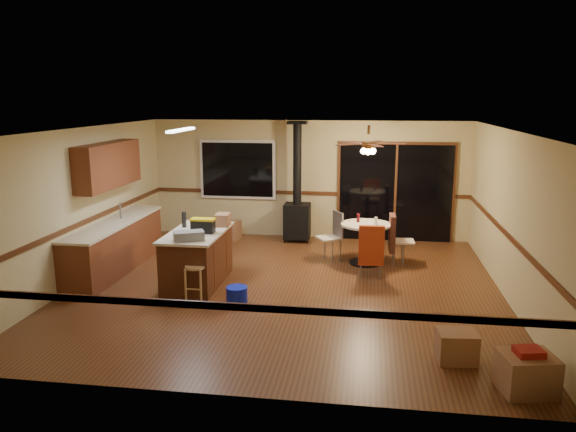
% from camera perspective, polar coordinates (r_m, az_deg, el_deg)
% --- Properties ---
extents(floor, '(7.00, 7.00, 0.00)m').
position_cam_1_polar(floor, '(9.41, -0.27, -7.25)').
color(floor, '#532D17').
rests_on(floor, ground).
extents(ceiling, '(7.00, 7.00, 0.00)m').
position_cam_1_polar(ceiling, '(8.89, -0.28, 8.77)').
color(ceiling, silver).
rests_on(ceiling, ground).
extents(wall_back, '(7.00, 0.00, 7.00)m').
position_cam_1_polar(wall_back, '(12.48, 2.12, 3.72)').
color(wall_back, tan).
rests_on(wall_back, ground).
extents(wall_front, '(7.00, 0.00, 7.00)m').
position_cam_1_polar(wall_front, '(5.73, -5.51, -6.42)').
color(wall_front, tan).
rests_on(wall_front, ground).
extents(wall_left, '(0.00, 7.00, 7.00)m').
position_cam_1_polar(wall_left, '(10.18, -20.16, 1.07)').
color(wall_left, tan).
rests_on(wall_left, ground).
extents(wall_right, '(0.00, 7.00, 7.00)m').
position_cam_1_polar(wall_right, '(9.22, 21.77, -0.13)').
color(wall_right, tan).
rests_on(wall_right, ground).
extents(chair_rail, '(7.00, 7.00, 0.08)m').
position_cam_1_polar(chair_rail, '(9.12, -0.27, -1.31)').
color(chair_rail, '#4B2612').
rests_on(chair_rail, ground).
extents(window, '(1.72, 0.10, 1.32)m').
position_cam_1_polar(window, '(12.67, -5.13, 4.72)').
color(window, black).
rests_on(window, ground).
extents(sliding_door, '(2.52, 0.10, 2.10)m').
position_cam_1_polar(sliding_door, '(12.41, 10.85, 2.30)').
color(sliding_door, black).
rests_on(sliding_door, ground).
extents(lower_cabinets, '(0.60, 3.00, 0.86)m').
position_cam_1_polar(lower_cabinets, '(10.66, -17.14, -3.04)').
color(lower_cabinets, brown).
rests_on(lower_cabinets, ground).
extents(countertop, '(0.64, 3.04, 0.04)m').
position_cam_1_polar(countertop, '(10.56, -17.29, -0.68)').
color(countertop, beige).
rests_on(countertop, lower_cabinets).
extents(upper_cabinets, '(0.35, 2.00, 0.80)m').
position_cam_1_polar(upper_cabinets, '(10.62, -17.78, 4.95)').
color(upper_cabinets, brown).
rests_on(upper_cabinets, ground).
extents(kitchen_island, '(0.88, 1.68, 0.90)m').
position_cam_1_polar(kitchen_island, '(9.60, -9.19, -4.17)').
color(kitchen_island, '#431F10').
rests_on(kitchen_island, ground).
extents(wood_stove, '(0.55, 0.50, 2.52)m').
position_cam_1_polar(wood_stove, '(12.16, 0.93, 0.78)').
color(wood_stove, black).
rests_on(wood_stove, ground).
extents(ceiling_fan, '(0.24, 0.24, 0.55)m').
position_cam_1_polar(ceiling_fan, '(10.37, 8.16, 6.98)').
color(ceiling_fan, brown).
rests_on(ceiling_fan, ceiling).
extents(fluorescent_strip, '(0.10, 1.20, 0.04)m').
position_cam_1_polar(fluorescent_strip, '(9.61, -10.80, 8.57)').
color(fluorescent_strip, white).
rests_on(fluorescent_strip, ceiling).
extents(toolbox_grey, '(0.53, 0.43, 0.15)m').
position_cam_1_polar(toolbox_grey, '(8.92, -10.06, -1.99)').
color(toolbox_grey, slate).
rests_on(toolbox_grey, kitchen_island).
extents(toolbox_black, '(0.38, 0.20, 0.21)m').
position_cam_1_polar(toolbox_black, '(9.38, -8.63, -1.06)').
color(toolbox_black, black).
rests_on(toolbox_black, kitchen_island).
extents(toolbox_yellow_lid, '(0.40, 0.21, 0.03)m').
position_cam_1_polar(toolbox_yellow_lid, '(9.35, -8.65, -0.34)').
color(toolbox_yellow_lid, gold).
rests_on(toolbox_yellow_lid, toolbox_black).
extents(box_on_island, '(0.25, 0.33, 0.21)m').
position_cam_1_polar(box_on_island, '(9.84, -6.65, -0.37)').
color(box_on_island, brown).
rests_on(box_on_island, kitchen_island).
extents(bottle_dark, '(0.10, 0.10, 0.27)m').
position_cam_1_polar(bottle_dark, '(9.81, -10.51, -0.35)').
color(bottle_dark, black).
rests_on(bottle_dark, kitchen_island).
extents(bottle_pink, '(0.08, 0.08, 0.24)m').
position_cam_1_polar(bottle_pink, '(9.46, -8.59, -0.85)').
color(bottle_pink, '#D84C8C').
rests_on(bottle_pink, kitchen_island).
extents(bottle_white, '(0.06, 0.06, 0.17)m').
position_cam_1_polar(bottle_white, '(9.71, -7.94, -0.71)').
color(bottle_white, white).
rests_on(bottle_white, kitchen_island).
extents(bar_stool, '(0.34, 0.34, 0.56)m').
position_cam_1_polar(bar_stool, '(8.86, -9.38, -6.73)').
color(bar_stool, tan).
rests_on(bar_stool, floor).
extents(blue_bucket, '(0.43, 0.43, 0.27)m').
position_cam_1_polar(blue_bucket, '(8.67, -5.22, -8.05)').
color(blue_bucket, '#0D1DBA').
rests_on(blue_bucket, floor).
extents(dining_table, '(0.94, 0.94, 0.78)m').
position_cam_1_polar(dining_table, '(10.65, 7.89, -2.05)').
color(dining_table, black).
rests_on(dining_table, ground).
extents(glass_red, '(0.07, 0.07, 0.16)m').
position_cam_1_polar(glass_red, '(10.68, 7.14, -0.19)').
color(glass_red, '#590C14').
rests_on(glass_red, dining_table).
extents(glass_cream, '(0.07, 0.07, 0.14)m').
position_cam_1_polar(glass_cream, '(10.53, 8.92, -0.48)').
color(glass_cream, beige).
rests_on(glass_cream, dining_table).
extents(chair_left, '(0.55, 0.55, 0.51)m').
position_cam_1_polar(chair_left, '(10.81, 4.68, -1.47)').
color(chair_left, '#C4AF92').
rests_on(chair_left, ground).
extents(chair_near, '(0.44, 0.47, 0.70)m').
position_cam_1_polar(chair_near, '(9.78, 8.46, -2.96)').
color(chair_near, '#C4AF92').
rests_on(chair_near, ground).
extents(chair_right, '(0.47, 0.44, 0.70)m').
position_cam_1_polar(chair_right, '(10.69, 10.68, -1.74)').
color(chair_right, '#C4AF92').
rests_on(chair_right, ground).
extents(box_under_window, '(0.57, 0.48, 0.41)m').
position_cam_1_polar(box_under_window, '(12.53, -6.16, -1.42)').
color(box_under_window, brown).
rests_on(box_under_window, floor).
extents(box_corner_a, '(0.64, 0.57, 0.42)m').
position_cam_1_polar(box_corner_a, '(6.74, 23.10, -14.48)').
color(box_corner_a, brown).
rests_on(box_corner_a, floor).
extents(box_corner_b, '(0.48, 0.43, 0.37)m').
position_cam_1_polar(box_corner_b, '(7.18, 16.75, -12.54)').
color(box_corner_b, brown).
rests_on(box_corner_b, floor).
extents(box_small_red, '(0.32, 0.28, 0.07)m').
position_cam_1_polar(box_small_red, '(6.63, 23.28, -12.55)').
color(box_small_red, maroon).
rests_on(box_small_red, box_corner_a).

